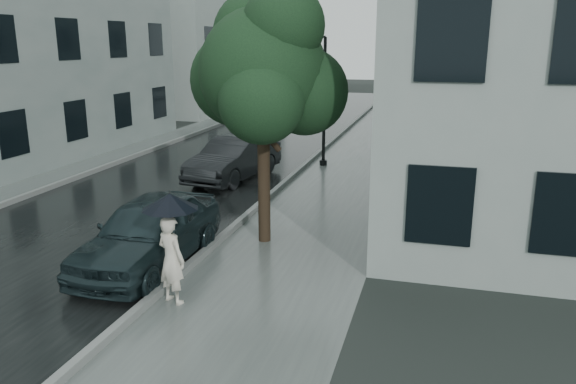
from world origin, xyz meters
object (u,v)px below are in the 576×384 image
(pedestrian, at_px, (171,260))
(lamp_post, at_px, (321,91))
(car_far, at_px, (234,158))
(street_tree, at_px, (264,70))
(car_near, at_px, (149,232))

(pedestrian, distance_m, lamp_post, 12.16)
(lamp_post, xyz_separation_m, car_far, (-2.30, -3.00, -2.04))
(street_tree, height_order, car_far, street_tree)
(pedestrian, height_order, street_tree, street_tree)
(pedestrian, relative_size, lamp_post, 0.34)
(street_tree, relative_size, car_near, 1.34)
(car_near, relative_size, car_far, 0.99)
(car_near, bearing_deg, pedestrian, -48.72)
(pedestrian, relative_size, car_far, 0.38)
(lamp_post, bearing_deg, street_tree, -70.84)
(pedestrian, xyz_separation_m, lamp_post, (0.07, 12.00, 1.94))
(lamp_post, bearing_deg, car_far, -111.97)
(pedestrian, bearing_deg, car_near, -27.33)
(pedestrian, distance_m, car_near, 1.92)
(car_far, bearing_deg, car_near, -73.61)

